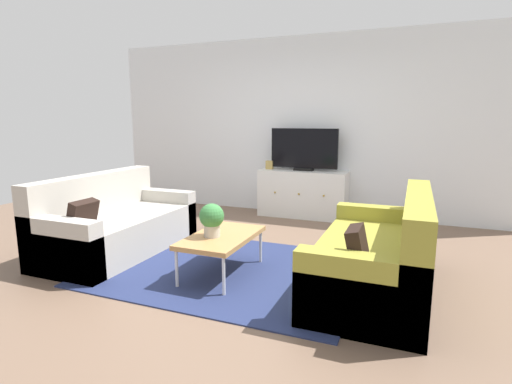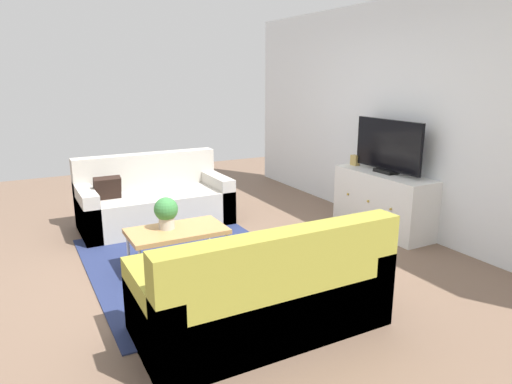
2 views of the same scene
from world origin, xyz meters
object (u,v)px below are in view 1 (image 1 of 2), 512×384
Objects in this scene: coffee_table at (222,238)px; couch_left_side at (113,226)px; potted_plant at (212,218)px; tv_console at (303,194)px; mantel_clock at (270,165)px; couch_right_side at (382,260)px; flat_screen_tv at (304,150)px.

couch_left_side is at bearing 173.17° from coffee_table.
couch_left_side is 1.43m from potted_plant.
couch_left_side is at bearing 169.69° from potted_plant.
tv_console is 0.68m from mantel_clock.
mantel_clock is at bearing 180.00° from tv_console.
coffee_table is at bearing -6.83° from couch_left_side.
couch_left_side is 2.88m from couch_right_side.
couch_left_side is 1.36× the size of tv_console.
tv_console reaches higher than potted_plant.
potted_plant is (1.38, -0.25, 0.28)m from couch_left_side.
flat_screen_tv is at bearing 119.31° from couch_right_side.
couch_right_side reaches higher than mantel_clock.
tv_console is at bearing 86.61° from potted_plant.
flat_screen_tv is at bearing 90.00° from tv_console.
couch_left_side is 2.83m from tv_console.
couch_left_side is at bearing 180.00° from couch_right_side.
coffee_table is 0.70× the size of tv_console.
flat_screen_tv reaches higher than potted_plant.
flat_screen_tv reaches higher than couch_right_side.
mantel_clock is (-1.88, 2.37, 0.49)m from couch_right_side.
potted_plant is at bearing -93.39° from tv_console.
couch_left_side is 1.93× the size of coffee_table.
couch_left_side is at bearing -112.74° from mantel_clock.
coffee_table is at bearing -80.12° from mantel_clock.
couch_right_side is 13.81× the size of mantel_clock.
potted_plant is 0.24× the size of tv_console.
couch_right_side is at bearing -60.48° from tv_console.
couch_right_side is 2.73m from tv_console.
potted_plant is 0.31× the size of flat_screen_tv.
flat_screen_tv is (0.10, 2.57, 0.66)m from coffee_table.
flat_screen_tv reaches higher than tv_console.
flat_screen_tv reaches higher than mantel_clock.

